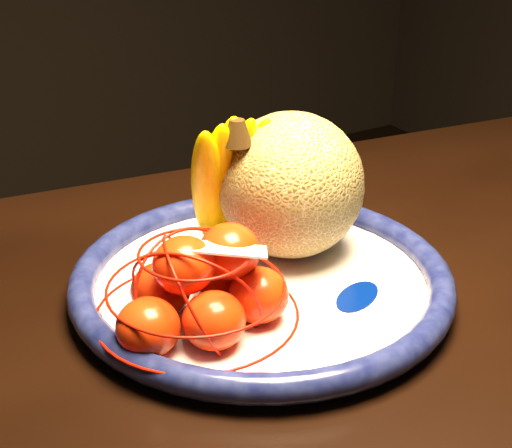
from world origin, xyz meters
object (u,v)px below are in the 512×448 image
dining_table (363,440)px  mandarin_bag (201,290)px  cantaloupe (291,185)px  banana_bunch (222,177)px  fruit_bowl (261,281)px

dining_table → mandarin_bag: size_ratio=8.17×
cantaloupe → banana_bunch: size_ratio=0.90×
fruit_bowl → banana_bunch: banana_bunch is taller
banana_bunch → mandarin_bag: banana_bunch is taller
banana_bunch → dining_table: bearing=-85.2°
fruit_bowl → banana_bunch: 0.11m
dining_table → cantaloupe: size_ratio=11.47×
cantaloupe → mandarin_bag: cantaloupe is taller
fruit_bowl → mandarin_bag: (-0.08, -0.04, 0.03)m
dining_table → mandarin_bag: mandarin_bag is taller
fruit_bowl → cantaloupe: size_ratio=2.50×
dining_table → fruit_bowl: (-0.02, 0.14, 0.10)m
fruit_bowl → mandarin_bag: 0.10m
dining_table → fruit_bowl: bearing=104.9°
fruit_bowl → cantaloupe: bearing=34.1°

